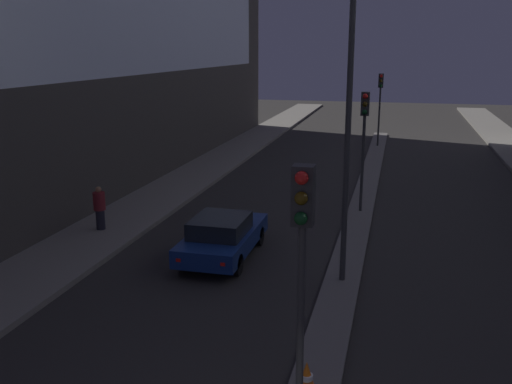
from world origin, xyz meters
name	(u,v)px	position (x,y,z in m)	size (l,w,h in m)	color
median_strip	(365,194)	(0.00, 20.02, 0.07)	(0.99, 38.04, 0.14)	#66605B
traffic_light_near	(302,248)	(0.00, 2.59, 3.59)	(0.32, 0.42, 4.70)	#383838
traffic_light_mid	(364,125)	(0.00, 16.90, 3.59)	(0.32, 0.42, 4.70)	#383838
traffic_light_far	(380,93)	(0.00, 32.96, 3.59)	(0.32, 0.42, 4.70)	#383838
street_lamp	(351,67)	(0.00, 9.74, 6.00)	(0.45, 0.45, 9.46)	#383838
traffic_cone_far	(307,379)	(-0.09, 4.00, 0.50)	(0.52, 0.52, 0.72)	black
car_left_lane	(223,236)	(-3.89, 10.94, 0.72)	(1.89, 4.37, 1.40)	navy
pedestrian_on_left_sidewalk	(100,207)	(-8.83, 12.15, 0.98)	(0.42, 0.42, 1.57)	black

